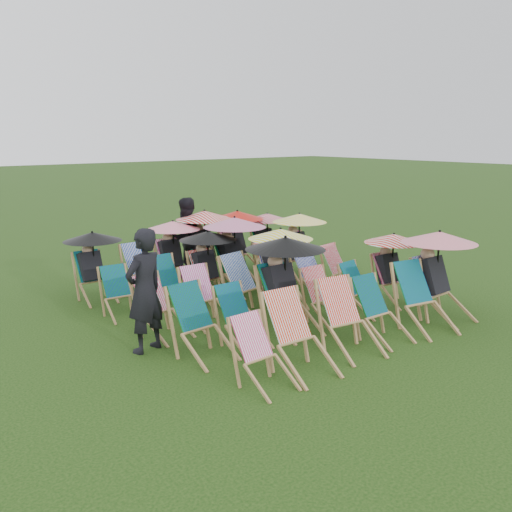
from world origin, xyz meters
TOP-DOWN VIEW (x-y plane):
  - ground at (0.00, 0.00)m, footprint 100.00×100.00m
  - deckchair_0 at (-1.95, -2.32)m, footprint 0.58×0.79m
  - deckchair_1 at (-1.32, -2.29)m, footprint 0.71×0.96m
  - deckchair_2 at (-0.31, -2.22)m, footprint 0.78×1.00m
  - deckchair_3 at (0.41, -2.18)m, footprint 0.62×0.85m
  - deckchair_4 at (1.27, -2.30)m, footprint 0.83×1.04m
  - deckchair_5 at (1.94, -2.13)m, footprint 1.21×1.27m
  - deckchair_6 at (-2.01, -1.09)m, footprint 0.72×0.95m
  - deckchair_7 at (-1.32, -1.08)m, footprint 0.57×0.79m
  - deckchair_8 at (-0.42, -1.02)m, footprint 1.23×1.27m
  - deckchair_9 at (0.36, -1.10)m, footprint 0.60×0.82m
  - deckchair_10 at (1.20, -1.16)m, footprint 0.65×0.84m
  - deckchair_11 at (2.12, -1.06)m, footprint 1.04×1.10m
  - deckchair_12 at (-2.02, -0.03)m, footprint 0.75×0.93m
  - deckchair_13 at (-1.19, 0.05)m, footprint 0.62×0.85m
  - deckchair_14 at (-0.33, -0.01)m, footprint 0.83×1.03m
  - deckchair_15 at (0.41, 0.07)m, footprint 1.14×1.22m
  - deckchair_16 at (1.25, 0.06)m, footprint 0.73×0.96m
  - deckchair_17 at (1.98, 0.03)m, footprint 0.70×0.89m
  - deckchair_18 at (-2.08, 1.25)m, footprint 0.60×0.79m
  - deckchair_19 at (-1.17, 1.15)m, footprint 0.60×0.83m
  - deckchair_20 at (-0.34, 1.19)m, footprint 1.05×1.10m
  - deckchair_21 at (0.35, 1.28)m, footprint 1.20×1.29m
  - deckchair_22 at (1.25, 1.26)m, footprint 0.63×0.81m
  - deckchair_23 at (2.01, 1.30)m, footprint 1.14×1.21m
  - deckchair_24 at (-2.02, 2.44)m, footprint 1.05×1.09m
  - deckchair_25 at (-1.10, 2.29)m, footprint 0.65×0.88m
  - deckchair_26 at (-0.36, 2.43)m, footprint 1.08×1.14m
  - deckchair_27 at (0.45, 2.47)m, footprint 1.20×1.26m
  - deckchair_28 at (1.31, 2.46)m, footprint 1.14×1.23m
  - deckchair_29 at (2.12, 2.46)m, footprint 1.03×1.08m
  - person_left at (-2.49, -0.39)m, footprint 0.73×0.58m
  - person_rear at (0.20, 2.88)m, footprint 0.92×0.78m

SIDE VIEW (x-z plane):
  - ground at x=0.00m, z-range 0.00..0.00m
  - deckchair_18 at x=-2.08m, z-range 0.00..0.81m
  - deckchair_22 at x=1.25m, z-range 0.00..0.83m
  - deckchair_0 at x=-1.95m, z-range 0.00..0.84m
  - deckchair_10 at x=1.20m, z-range 0.00..0.84m
  - deckchair_7 at x=-1.32m, z-range 0.00..0.85m
  - deckchair_9 at x=0.36m, z-range 0.00..0.86m
  - deckchair_17 at x=1.98m, z-range 0.00..0.87m
  - deckchair_19 at x=-1.17m, z-range 0.00..0.89m
  - deckchair_13 at x=-1.19m, z-range 0.00..0.90m
  - deckchair_12 at x=-2.02m, z-range 0.00..0.91m
  - deckchair_3 at x=0.41m, z-range 0.00..0.91m
  - deckchair_25 at x=-1.10m, z-range 0.00..0.93m
  - deckchair_6 at x=-2.01m, z-range 0.00..0.97m
  - deckchair_16 at x=1.25m, z-range 0.00..0.99m
  - deckchair_2 at x=-0.31m, z-range 0.00..0.99m
  - deckchair_14 at x=-0.33m, z-range 0.00..1.00m
  - deckchair_1 at x=-1.32m, z-range 0.00..1.01m
  - deckchair_4 at x=1.27m, z-range 0.00..1.02m
  - deckchair_29 at x=2.12m, z-range 0.03..1.26m
  - deckchair_11 at x=2.12m, z-range 0.03..1.27m
  - deckchair_24 at x=-2.02m, z-range 0.03..1.28m
  - deckchair_20 at x=-0.34m, z-range 0.03..1.28m
  - deckchair_26 at x=-0.36m, z-range 0.04..1.32m
  - deckchair_28 at x=1.31m, z-range 0.04..1.39m
  - deckchair_23 at x=2.01m, z-range 0.04..1.39m
  - deckchair_15 at x=0.41m, z-range 0.04..1.39m
  - deckchair_27 at x=0.45m, z-range 0.04..1.46m
  - deckchair_21 at x=0.35m, z-range 0.04..1.47m
  - deckchair_5 at x=1.94m, z-range 0.04..1.48m
  - deckchair_8 at x=-0.42m, z-range 0.04..1.49m
  - person_rear at x=0.20m, z-range 0.00..1.69m
  - person_left at x=-2.49m, z-range 0.00..1.74m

